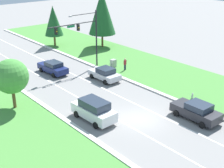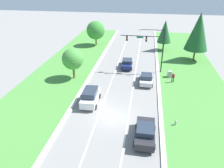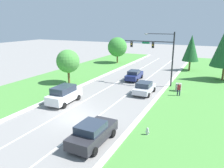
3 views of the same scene
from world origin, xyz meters
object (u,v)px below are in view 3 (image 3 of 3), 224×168
at_px(silver_sedan, 144,88).
at_px(conifer_far_right_tree, 191,48).
at_px(navy_sedan, 134,75).
at_px(charcoal_sedan, 93,133).
at_px(oak_far_left_tree, 68,61).
at_px(pedestrian, 179,89).
at_px(traffic_signal_mast, 158,50).
at_px(white_suv, 64,94).
at_px(fire_hydrant, 147,132).
at_px(oak_near_left_tree, 117,47).
at_px(utility_cabinet, 178,87).

distance_m(silver_sedan, conifer_far_right_tree, 18.20).
relative_size(navy_sedan, silver_sedan, 1.11).
bearing_deg(charcoal_sedan, oak_far_left_tree, 132.75).
xyz_separation_m(pedestrian, conifer_far_right_tree, (-0.71, 16.68, 3.34)).
height_order(navy_sedan, pedestrian, pedestrian).
xyz_separation_m(traffic_signal_mast, white_suv, (-7.51, -11.88, -4.08)).
relative_size(fire_hydrant, conifer_far_right_tree, 0.10).
xyz_separation_m(silver_sedan, fire_hydrant, (3.55, -10.38, -0.45)).
relative_size(charcoal_sedan, white_suv, 1.00).
distance_m(charcoal_sedan, navy_sedan, 19.77).
bearing_deg(oak_near_left_tree, pedestrian, -47.69).
xyz_separation_m(traffic_signal_mast, conifer_far_right_tree, (3.07, 12.81, -0.82)).
height_order(white_suv, fire_hydrant, white_suv).
xyz_separation_m(navy_sedan, conifer_far_right_tree, (7.06, 11.36, 3.48)).
distance_m(white_suv, fire_hydrant, 11.18).
bearing_deg(white_suv, traffic_signal_mast, 55.60).
xyz_separation_m(navy_sedan, white_suv, (-3.53, -13.33, 0.22)).
xyz_separation_m(traffic_signal_mast, pedestrian, (3.78, -3.87, -4.16)).
height_order(traffic_signal_mast, utility_cabinet, traffic_signal_mast).
xyz_separation_m(fire_hydrant, oak_far_left_tree, (-15.26, 10.28, 3.04)).
height_order(conifer_far_right_tree, oak_far_left_tree, conifer_far_right_tree).
relative_size(navy_sedan, fire_hydrant, 6.80).
distance_m(silver_sedan, fire_hydrant, 10.98).
bearing_deg(utility_cabinet, oak_near_left_tree, 135.02).
height_order(silver_sedan, pedestrian, pedestrian).
xyz_separation_m(navy_sedan, oak_near_left_tree, (-8.74, 12.82, 2.84)).
bearing_deg(conifer_far_right_tree, oak_far_left_tree, -130.69).
bearing_deg(traffic_signal_mast, silver_sedan, -94.51).
xyz_separation_m(navy_sedan, utility_cabinet, (7.42, -3.34, -0.24)).
xyz_separation_m(pedestrian, fire_hydrant, (-0.60, -11.22, -0.59)).
height_order(fire_hydrant, conifer_far_right_tree, conifer_far_right_tree).
bearing_deg(charcoal_sedan, navy_sedan, 101.65).
distance_m(silver_sedan, pedestrian, 4.24).
bearing_deg(conifer_far_right_tree, navy_sedan, -121.87).
bearing_deg(white_suv, oak_near_left_tree, 99.21).
bearing_deg(utility_cabinet, conifer_far_right_tree, 91.40).
distance_m(traffic_signal_mast, charcoal_sedan, 18.45).
relative_size(navy_sedan, conifer_far_right_tree, 0.71).
relative_size(traffic_signal_mast, white_suv, 1.64).
height_order(traffic_signal_mast, pedestrian, traffic_signal_mast).
bearing_deg(pedestrian, traffic_signal_mast, -63.15).
relative_size(silver_sedan, utility_cabinet, 3.83).
height_order(silver_sedan, fire_hydrant, silver_sedan).
xyz_separation_m(charcoal_sedan, navy_sedan, (-3.77, 19.41, -0.04)).
bearing_deg(conifer_far_right_tree, charcoal_sedan, -96.11).
relative_size(charcoal_sedan, silver_sedan, 1.09).
bearing_deg(oak_near_left_tree, silver_sedan, -56.93).
bearing_deg(oak_near_left_tree, white_suv, -78.71).
bearing_deg(oak_near_left_tree, oak_far_left_tree, -88.06).
bearing_deg(charcoal_sedan, white_suv, 140.86).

